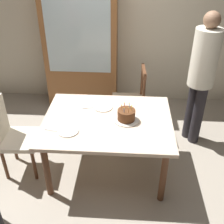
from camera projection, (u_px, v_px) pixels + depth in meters
ground at (108, 167)px, 3.43m from camera, size 6.40×6.40×0.00m
back_wall at (116, 22)px, 4.28m from camera, size 6.40×0.10×2.60m
dining_table at (108, 126)px, 3.08m from camera, size 1.42×1.09×0.72m
birthday_cake at (126, 116)px, 2.99m from camera, size 0.28×0.28×0.20m
plate_near_celebrant at (68, 131)px, 2.85m from camera, size 0.22×0.22×0.01m
plate_far_side at (103, 107)px, 3.25m from camera, size 0.22×0.22×0.01m
fork_near_celebrant at (53, 130)px, 2.86m from camera, size 0.18×0.05×0.01m
fork_far_side at (90, 108)px, 3.24m from camera, size 0.18×0.06×0.01m
chair_spindle_back at (130, 101)px, 3.90m from camera, size 0.46×0.46×0.95m
chair_upholstered at (11, 133)px, 3.13m from camera, size 0.47×0.46×0.95m
person_guest at (202, 74)px, 3.39m from camera, size 0.32×0.32×1.75m
china_cabinet at (82, 49)px, 4.25m from camera, size 1.10×0.45×1.90m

